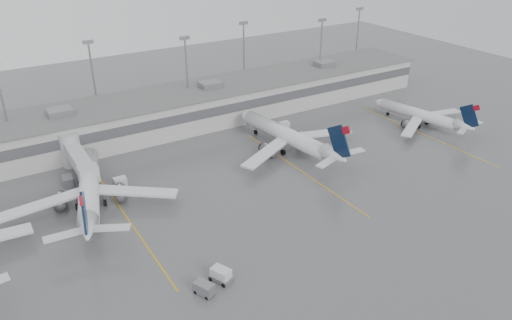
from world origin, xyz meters
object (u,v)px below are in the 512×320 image
jet_mid_left (89,189)px  jet_far_right (422,115)px  jet_mid_right (290,136)px  baggage_tug (221,276)px

jet_mid_left → jet_far_right: 77.54m
jet_mid_right → jet_far_right: bearing=-15.7°
jet_mid_left → jet_far_right: (77.39, -4.83, -0.66)m
jet_far_right → baggage_tug: 71.60m
jet_mid_right → jet_far_right: size_ratio=1.25×
baggage_tug → jet_far_right: bearing=-4.2°
baggage_tug → jet_mid_right: bearing=18.3°
jet_mid_right → baggage_tug: 43.85m
jet_mid_right → jet_far_right: (34.98, -5.07, -0.66)m
jet_far_right → jet_mid_left: bearing=164.8°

